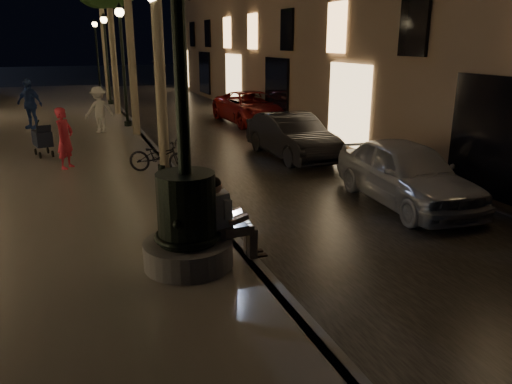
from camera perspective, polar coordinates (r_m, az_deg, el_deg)
name	(u,v)px	position (r m, az deg, el deg)	size (l,w,h in m)	color
ground	(139,134)	(20.59, -13.22, 6.43)	(120.00, 120.00, 0.00)	black
cobble_lane	(211,130)	(21.17, -5.11, 7.11)	(6.00, 45.00, 0.02)	black
promenade	(30,139)	(20.47, -24.43, 5.59)	(8.00, 45.00, 0.20)	#66615A
curb_strip	(139,132)	(20.58, -13.24, 6.70)	(0.25, 45.00, 0.20)	#59595B
fountain_lamppost	(186,204)	(7.66, -7.96, -1.39)	(1.40, 1.40, 5.21)	#59595B
seated_man_laptop	(225,217)	(7.90, -3.54, -2.82)	(1.03, 0.35, 1.40)	gray
lamp_curb_a	(157,55)	(13.31, -11.26, 15.07)	(0.36, 0.36, 4.81)	black
lamp_curb_b	(122,50)	(21.24, -15.04, 15.41)	(0.36, 0.36, 4.81)	black
lamp_curb_c	(106,47)	(29.21, -16.77, 15.54)	(0.36, 0.36, 4.81)	black
lamp_curb_d	(97,46)	(37.19, -17.76, 15.62)	(0.36, 0.36, 4.81)	black
stroller	(42,138)	(16.54, -23.23, 5.64)	(0.62, 1.09, 1.09)	black
car_front	(406,173)	(11.79, 16.81, 2.11)	(1.72, 4.27, 1.46)	#9DA0A5
car_second	(292,136)	(15.91, 4.11, 6.39)	(1.48, 4.23, 1.39)	black
car_third	(252,108)	(22.72, -0.46, 9.62)	(2.34, 5.07, 1.41)	maroon
pedestrian_red	(65,138)	(14.66, -21.01, 5.77)	(0.61, 0.40, 1.68)	#B02332
pedestrian_white	(99,110)	(20.14, -17.50, 8.96)	(1.12, 0.65, 1.74)	silver
pedestrian_blue	(29,104)	(22.04, -24.47, 9.15)	(1.15, 0.48, 1.96)	navy
bicycle	(159,156)	(13.60, -11.04, 4.05)	(0.58, 1.66, 0.87)	black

